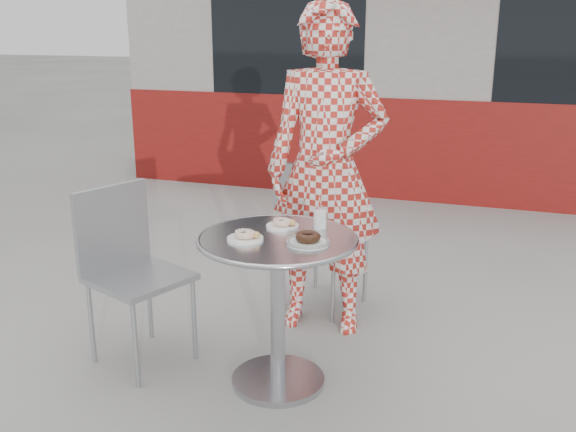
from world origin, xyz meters
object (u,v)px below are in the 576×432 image
(chair_far, at_px, (323,262))
(plate_checker, at_px, (308,240))
(chair_left, at_px, (141,310))
(plate_far, at_px, (283,224))
(milk_cup, at_px, (320,219))
(bistro_table, at_px, (278,274))
(seated_person, at_px, (326,171))
(plate_near, at_px, (246,236))

(chair_far, distance_m, plate_checker, 1.12)
(chair_left, distance_m, plate_far, 0.88)
(milk_cup, bearing_deg, bistro_table, -128.00)
(chair_left, height_order, seated_person, seated_person)
(chair_far, distance_m, plate_far, 0.93)
(chair_left, height_order, plate_far, chair_left)
(chair_left, height_order, plate_checker, chair_left)
(bistro_table, distance_m, milk_cup, 0.33)
(plate_far, relative_size, milk_cup, 1.50)
(milk_cup, bearing_deg, plate_near, -134.65)
(chair_left, bearing_deg, plate_near, -75.17)
(plate_far, bearing_deg, plate_checker, -46.11)
(seated_person, bearing_deg, chair_far, 102.51)
(chair_far, height_order, seated_person, seated_person)
(plate_checker, distance_m, milk_cup, 0.23)
(chair_left, relative_size, plate_far, 5.80)
(chair_far, relative_size, seated_person, 0.51)
(chair_far, distance_m, milk_cup, 0.94)
(seated_person, xyz_separation_m, milk_cup, (0.12, -0.52, -0.11))
(chair_far, bearing_deg, chair_left, 71.75)
(seated_person, xyz_separation_m, plate_checker, (0.13, -0.75, -0.14))
(seated_person, height_order, milk_cup, seated_person)
(chair_left, bearing_deg, seated_person, -25.60)
(seated_person, relative_size, plate_checker, 9.32)
(chair_far, bearing_deg, plate_near, 103.64)
(plate_near, bearing_deg, seated_person, 79.31)
(bistro_table, height_order, seated_person, seated_person)
(chair_far, height_order, plate_near, chair_far)
(chair_far, height_order, plate_far, chair_far)
(seated_person, bearing_deg, milk_cup, -82.70)
(plate_far, xyz_separation_m, plate_near, (-0.10, -0.23, 0.00))
(chair_far, relative_size, chair_left, 1.02)
(bistro_table, height_order, chair_left, chair_left)
(bistro_table, distance_m, plate_checker, 0.26)
(bistro_table, distance_m, chair_left, 0.79)
(seated_person, xyz_separation_m, plate_far, (-0.05, -0.56, -0.14))
(plate_far, bearing_deg, seated_person, 84.55)
(chair_far, bearing_deg, plate_far, 109.36)
(plate_far, relative_size, plate_checker, 0.80)
(chair_left, bearing_deg, plate_far, -56.01)
(chair_left, xyz_separation_m, plate_near, (0.62, -0.07, 0.49))
(bistro_table, height_order, plate_checker, plate_checker)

